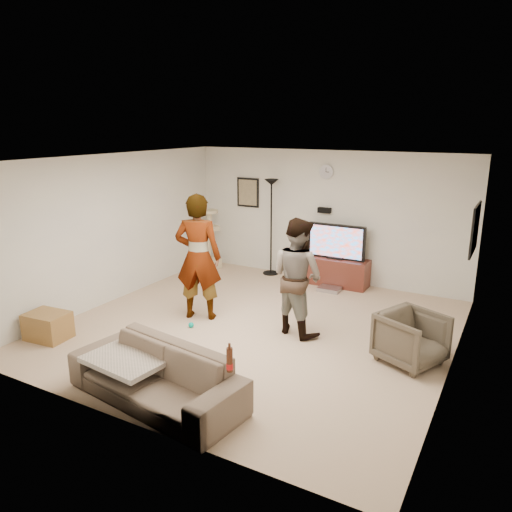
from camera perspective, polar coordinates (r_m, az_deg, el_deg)
The scene contains 24 objects.
floor at distance 7.44m, azimuth -0.02°, elevation -8.41°, with size 5.50×5.50×0.02m, color tan.
ceiling at distance 6.83m, azimuth -0.03°, elevation 11.35°, with size 5.50×5.50×0.02m, color white.
wall_back at distance 9.47m, azimuth 8.10°, elevation 4.60°, with size 5.50×0.04×2.50m, color white.
wall_front at distance 4.92m, azimuth -15.85°, elevation -5.88°, with size 5.50×0.04×2.50m, color white.
wall_left at distance 8.67m, azimuth -16.16°, elevation 3.16°, with size 0.04×5.50×2.50m, color white.
wall_right at distance 6.23m, azimuth 22.71°, elevation -2.04°, with size 0.04×5.50×2.50m, color white.
wall_clock at distance 9.33m, azimuth 8.23°, elevation 9.71°, with size 0.26×0.26×0.04m, color white.
wall_speaker at distance 9.39m, azimuth 7.99°, elevation 5.32°, with size 0.25×0.10×0.10m, color black.
picture_back at distance 10.12m, azimuth -0.95°, elevation 7.43°, with size 0.42×0.03×0.52m, color #7B6F54.
picture_right at distance 7.72m, azimuth 24.19°, elevation 2.89°, with size 0.03×0.78×0.62m, color #F79F62.
tv_stand at distance 9.37m, azimuth 9.24°, elevation -1.80°, with size 1.25×0.45×0.52m, color #471D16.
console_box at distance 9.07m, azimuth 8.58°, elevation -3.84°, with size 0.40×0.30×0.07m, color #ACAAB6.
tv at distance 9.22m, azimuth 9.39°, elevation 1.68°, with size 1.10×0.08×0.65m, color black.
tv_screen at distance 9.18m, azimuth 9.29°, elevation 1.62°, with size 1.01×0.01×0.57m, color #1499FB.
floor_lamp at distance 9.76m, azimuth 1.78°, elevation 3.33°, with size 0.32×0.32×1.92m, color black.
cat_tree at distance 10.31m, azimuth -5.61°, elevation 2.04°, with size 0.40×0.40×1.26m, color #BCAF88.
person_left at distance 7.55m, azimuth -6.77°, elevation -0.13°, with size 0.72×0.47×1.97m, color #BBBBBB.
person_right at distance 7.02m, azimuth 4.83°, elevation -2.38°, with size 0.83×0.65×1.71m, color #395A86.
sofa at distance 5.61m, azimuth -11.63°, elevation -13.52°, with size 2.09×0.82×0.61m, color brown.
throw_blanket at distance 5.80m, azimuth -14.70°, elevation -11.52°, with size 0.90×0.70×0.06m, color #BCAC9C.
beer_bottle at distance 4.89m, azimuth -3.10°, elevation -12.01°, with size 0.06×0.06×0.25m, color #431D0E.
armchair at distance 6.58m, azimuth 17.68°, elevation -9.16°, with size 0.72×0.74×0.67m, color #463D30.
side_table at distance 7.60m, azimuth -23.15°, elevation -7.51°, with size 0.58×0.43×0.39m, color brown.
toy_ball at distance 7.48m, azimuth -7.59°, elevation -7.99°, with size 0.08×0.08×0.08m, color #00A38F.
Camera 1 is at (3.31, -5.96, 2.97)m, focal length 34.23 mm.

